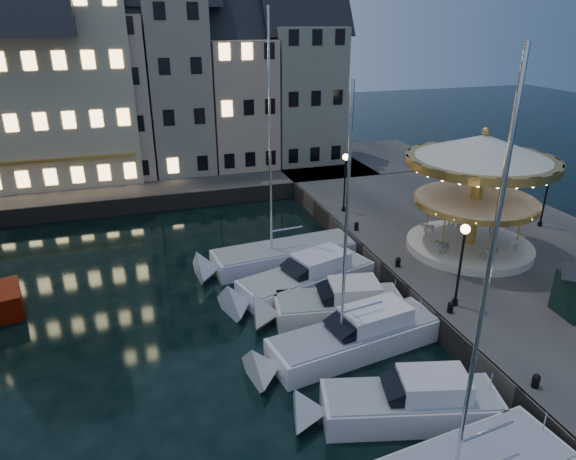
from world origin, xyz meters
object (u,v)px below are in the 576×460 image
object	(u,v)px
bollard_b	(450,307)
motorboat_b	(399,405)
bollard_d	(356,226)
streetlamp_b	(462,254)
bollard_c	(398,262)
motorboat_c	(349,339)
bollard_a	(536,380)
motorboat_e	(301,281)
carousel	(480,171)
motorboat_f	(276,257)
streetlamp_d	(548,187)
streetlamp_c	(345,174)
motorboat_d	(330,307)

from	to	relation	value
bollard_b	motorboat_b	distance (m)	6.52
motorboat_b	bollard_d	bearing A→B (deg)	71.56
streetlamp_b	bollard_c	bearing A→B (deg)	97.59
bollard_b	motorboat_c	distance (m)	5.11
bollard_c	bollard_a	bearing A→B (deg)	-90.00
motorboat_e	carousel	bearing A→B (deg)	-2.30
streetlamp_b	motorboat_c	xyz separation A→B (m)	(-5.63, -0.28, -3.34)
bollard_a	motorboat_f	distance (m)	16.32
bollard_a	streetlamp_d	bearing A→B (deg)	47.53
streetlamp_b	streetlamp_c	bearing A→B (deg)	90.00
streetlamp_b	bollard_c	distance (m)	5.14
streetlamp_b	motorboat_e	world-z (taller)	streetlamp_b
motorboat_c	carousel	distance (m)	12.78
bollard_b	carousel	size ratio (longest dim) A/B	0.07
motorboat_b	motorboat_d	world-z (taller)	same
bollard_c	motorboat_f	world-z (taller)	motorboat_f
streetlamp_b	bollard_d	xyz separation A→B (m)	(-0.60, 10.00, -2.41)
bollard_a	motorboat_b	distance (m)	5.16
bollard_c	bollard_d	distance (m)	5.50
bollard_c	carousel	xyz separation A→B (m)	(5.14, 0.77, 4.50)
streetlamp_d	bollard_b	distance (m)	14.27
motorboat_d	carousel	xyz separation A→B (m)	(9.87, 2.62, 5.46)
bollard_c	motorboat_d	bearing A→B (deg)	-158.65
motorboat_b	motorboat_e	size ratio (longest dim) A/B	0.87
bollard_d	motorboat_f	xyz separation A→B (m)	(-5.64, -0.72, -1.07)
bollard_a	bollard_d	size ratio (longest dim) A/B	1.00
bollard_b	motorboat_d	distance (m)	5.77
bollard_b	motorboat_b	xyz separation A→B (m)	(-4.90, -4.20, -0.96)
motorboat_b	carousel	world-z (taller)	carousel
streetlamp_b	streetlamp_d	world-z (taller)	same
bollard_a	motorboat_c	distance (m)	7.67
streetlamp_d	motorboat_d	distance (m)	17.52
streetlamp_b	carousel	size ratio (longest dim) A/B	0.50
motorboat_d	motorboat_f	xyz separation A→B (m)	(-0.91, 6.63, -0.11)
bollard_a	motorboat_d	size ratio (longest dim) A/B	0.08
streetlamp_d	streetlamp_c	bearing A→B (deg)	150.09
streetlamp_b	streetlamp_d	xyz separation A→B (m)	(11.30, 7.00, 0.00)
motorboat_c	motorboat_d	bearing A→B (deg)	84.35
motorboat_f	bollard_a	bearing A→B (deg)	-69.74
bollard_d	motorboat_d	bearing A→B (deg)	-122.79
streetlamp_c	motorboat_b	distance (m)	19.31
bollard_c	motorboat_f	xyz separation A→B (m)	(-5.64, 4.78, -1.07)
streetlamp_d	motorboat_b	bearing A→B (deg)	-145.15
streetlamp_d	motorboat_e	bearing A→B (deg)	-175.62
motorboat_b	carousel	bearing A→B (deg)	44.79
motorboat_f	streetlamp_c	bearing A→B (deg)	34.06
bollard_d	bollard_b	bearing A→B (deg)	-90.00
motorboat_e	bollard_b	bearing A→B (deg)	-49.59
streetlamp_b	motorboat_c	bearing A→B (deg)	-177.18
motorboat_d	motorboat_e	distance (m)	3.08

